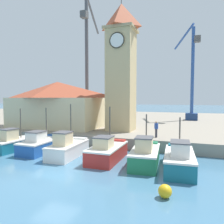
{
  "coord_description": "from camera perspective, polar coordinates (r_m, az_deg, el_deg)",
  "views": [
    {
      "loc": [
        8.08,
        -11.55,
        5.02
      ],
      "look_at": [
        0.07,
        10.27,
        3.5
      ],
      "focal_mm": 35.0,
      "sensor_mm": 36.0,
      "label": 1
    }
  ],
  "objects": [
    {
      "name": "fishing_boat_mid_left",
      "position": [
        17.72,
        -1.28,
        -10.24
      ],
      "size": [
        2.27,
        4.78,
        4.3
      ],
      "color": "#AD2823",
      "rests_on": "ground"
    },
    {
      "name": "mooring_buoy",
      "position": [
        11.92,
        13.67,
        -19.46
      ],
      "size": [
        0.69,
        0.69,
        0.69
      ],
      "primitive_type": "sphere",
      "color": "gold",
      "rests_on": "ground"
    },
    {
      "name": "clock_tower",
      "position": [
        26.31,
        2.4,
        12.34
      ],
      "size": [
        3.49,
        3.49,
        16.41
      ],
      "color": "tan",
      "rests_on": "quay_wharf"
    },
    {
      "name": "port_crane_far",
      "position": [
        40.71,
        20.1,
        6.78
      ],
      "size": [
        4.75,
        7.71,
        16.69
      ],
      "color": "navy",
      "rests_on": "quay_wharf"
    },
    {
      "name": "fishing_boat_center",
      "position": [
        16.75,
        8.65,
        -10.98
      ],
      "size": [
        2.37,
        4.9,
        3.76
      ],
      "color": "#237A4C",
      "rests_on": "ground"
    },
    {
      "name": "ground_plane",
      "position": [
        14.96,
        -14.5,
        -15.98
      ],
      "size": [
        300.0,
        300.0,
        0.0
      ],
      "primitive_type": "plane",
      "color": "teal"
    },
    {
      "name": "fishing_boat_far_left",
      "position": [
        23.13,
        -23.85,
        -7.29
      ],
      "size": [
        2.3,
        4.72,
        3.96
      ],
      "color": "#196B7F",
      "rests_on": "ground"
    },
    {
      "name": "port_crane_near",
      "position": [
        36.29,
        -6.45,
        10.13
      ],
      "size": [
        3.06,
        10.67,
        20.25
      ],
      "color": "#353539",
      "rests_on": "quay_wharf"
    },
    {
      "name": "fishing_boat_mid_right",
      "position": [
        16.18,
        17.19,
        -11.71
      ],
      "size": [
        2.33,
        5.31,
        3.62
      ],
      "color": "#196B7F",
      "rests_on": "ground"
    },
    {
      "name": "fishing_boat_left_inner",
      "position": [
        19.16,
        -11.54,
        -9.18
      ],
      "size": [
        2.2,
        4.67,
        4.46
      ],
      "color": "silver",
      "rests_on": "ground"
    },
    {
      "name": "quay_wharf",
      "position": [
        40.88,
        8.65,
        -2.57
      ],
      "size": [
        120.0,
        40.0,
        1.12
      ],
      "primitive_type": "cube",
      "color": "gray",
      "rests_on": "ground"
    },
    {
      "name": "warehouse_left",
      "position": [
        30.26,
        -14.02,
        2.07
      ],
      "size": [
        12.14,
        7.39,
        6.02
      ],
      "color": "beige",
      "rests_on": "quay_wharf"
    },
    {
      "name": "dock_worker_near_tower",
      "position": [
        21.88,
        11.49,
        -4.35
      ],
      "size": [
        0.34,
        0.22,
        1.62
      ],
      "color": "#33333D",
      "rests_on": "quay_wharf"
    },
    {
      "name": "fishing_boat_left_outer",
      "position": [
        21.43,
        -17.78,
        -8.02
      ],
      "size": [
        2.24,
        4.91,
        4.07
      ],
      "color": "#2356A8",
      "rests_on": "ground"
    }
  ]
}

